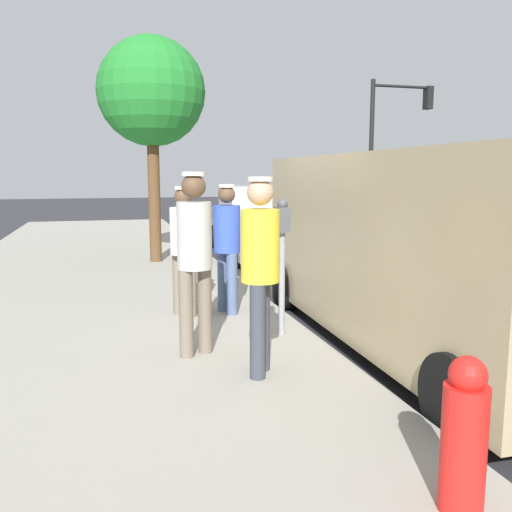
# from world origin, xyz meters

# --- Properties ---
(ground_plane) EXTENTS (80.00, 80.00, 0.00)m
(ground_plane) POSITION_xyz_m (0.00, 0.00, 0.00)
(ground_plane) COLOR #2D2D33
(sidewalk_slab) EXTENTS (5.00, 32.00, 0.15)m
(sidewalk_slab) POSITION_xyz_m (3.50, 0.00, 0.07)
(sidewalk_slab) COLOR #9E998E
(sidewalk_slab) RESTS_ON ground
(parking_meter_near) EXTENTS (0.14, 0.18, 1.52)m
(parking_meter_near) POSITION_xyz_m (1.35, 0.29, 1.18)
(parking_meter_near) COLOR gray
(parking_meter_near) RESTS_ON sidewalk_slab
(pedestrian_in_yellow) EXTENTS (0.34, 0.34, 1.77)m
(pedestrian_in_yellow) POSITION_xyz_m (1.93, 1.43, 1.17)
(pedestrian_in_yellow) COLOR #383D47
(pedestrian_in_yellow) RESTS_ON sidewalk_slab
(pedestrian_in_gray) EXTENTS (0.34, 0.34, 1.81)m
(pedestrian_in_gray) POSITION_xyz_m (2.40, 0.75, 1.20)
(pedestrian_in_gray) COLOR #726656
(pedestrian_in_gray) RESTS_ON sidewalk_slab
(pedestrian_in_white) EXTENTS (0.34, 0.34, 1.64)m
(pedestrian_in_white) POSITION_xyz_m (2.28, -0.83, 1.08)
(pedestrian_in_white) COLOR #726656
(pedestrian_in_white) RESTS_ON sidewalk_slab
(pedestrian_in_blue) EXTENTS (0.34, 0.35, 1.66)m
(pedestrian_in_blue) POSITION_xyz_m (1.74, -0.79, 1.10)
(pedestrian_in_blue) COLOR #4C608C
(pedestrian_in_blue) RESTS_ON sidewalk_slab
(parked_van) EXTENTS (2.23, 5.24, 2.15)m
(parked_van) POSITION_xyz_m (-0.15, 0.76, 1.15)
(parked_van) COLOR tan
(parked_van) RESTS_ON ground
(parked_sedan_behind) EXTENTS (2.12, 4.48, 1.65)m
(parked_sedan_behind) POSITION_xyz_m (-0.34, -6.56, 0.75)
(parked_sedan_behind) COLOR #BCBCC1
(parked_sedan_behind) RESTS_ON ground
(traffic_light_corner) EXTENTS (2.48, 0.42, 5.20)m
(traffic_light_corner) POSITION_xyz_m (-6.80, -11.80, 3.52)
(traffic_light_corner) COLOR black
(traffic_light_corner) RESTS_ON ground
(street_tree) EXTENTS (2.14, 2.14, 4.47)m
(street_tree) POSITION_xyz_m (2.24, -5.32, 3.52)
(street_tree) COLOR brown
(street_tree) RESTS_ON sidewalk_slab
(fire_hydrant) EXTENTS (0.24, 0.24, 0.86)m
(fire_hydrant) POSITION_xyz_m (1.45, 3.66, 0.57)
(fire_hydrant) COLOR red
(fire_hydrant) RESTS_ON sidewalk_slab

